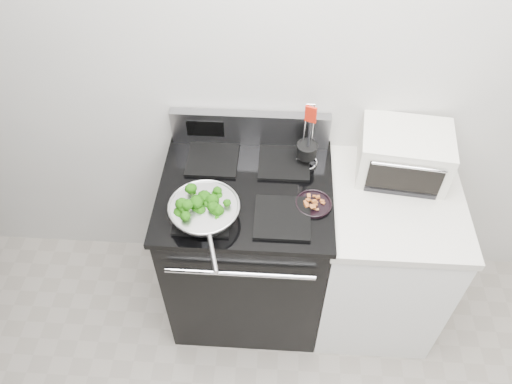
# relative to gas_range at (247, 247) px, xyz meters

# --- Properties ---
(back_wall) EXTENTS (4.00, 0.02, 2.70)m
(back_wall) POSITION_rel_gas_range_xyz_m (0.30, 0.34, 0.86)
(back_wall) COLOR silver
(back_wall) RESTS_ON ground
(gas_range) EXTENTS (0.79, 0.69, 1.13)m
(gas_range) POSITION_rel_gas_range_xyz_m (0.00, 0.00, 0.00)
(gas_range) COLOR black
(gas_range) RESTS_ON floor
(counter) EXTENTS (0.62, 0.68, 0.92)m
(counter) POSITION_rel_gas_range_xyz_m (0.68, -0.00, -0.03)
(counter) COLOR white
(counter) RESTS_ON floor
(skillet) EXTENTS (0.31, 0.47, 0.07)m
(skillet) POSITION_rel_gas_range_xyz_m (-0.16, -0.19, 0.51)
(skillet) COLOR silver
(skillet) RESTS_ON gas_range
(broccoli_pile) EXTENTS (0.24, 0.24, 0.08)m
(broccoli_pile) POSITION_rel_gas_range_xyz_m (-0.16, -0.19, 0.53)
(broccoli_pile) COLOR black
(broccoli_pile) RESTS_ON skillet
(bacon_plate) EXTENTS (0.16, 0.16, 0.04)m
(bacon_plate) POSITION_rel_gas_range_xyz_m (0.30, -0.09, 0.48)
(bacon_plate) COLOR black
(bacon_plate) RESTS_ON gas_range
(utensil_holder) EXTENTS (0.11, 0.11, 0.34)m
(utensil_holder) POSITION_rel_gas_range_xyz_m (0.27, 0.17, 0.52)
(utensil_holder) COLOR silver
(utensil_holder) RESTS_ON gas_range
(toaster_oven) EXTENTS (0.43, 0.35, 0.23)m
(toaster_oven) POSITION_rel_gas_range_xyz_m (0.71, 0.17, 0.55)
(toaster_oven) COLOR silver
(toaster_oven) RESTS_ON counter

